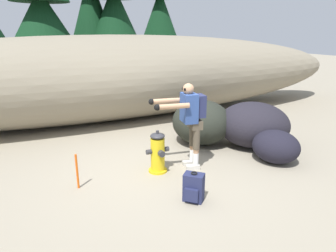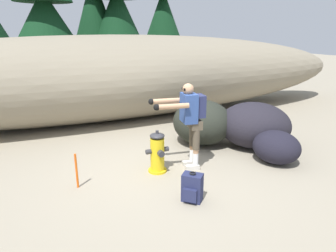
{
  "view_description": "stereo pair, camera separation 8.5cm",
  "coord_description": "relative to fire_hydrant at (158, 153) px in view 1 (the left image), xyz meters",
  "views": [
    {
      "loc": [
        -2.23,
        -4.85,
        2.49
      ],
      "look_at": [
        0.15,
        0.21,
        0.75
      ],
      "focal_mm": 32.66,
      "sensor_mm": 36.0,
      "label": 1
    },
    {
      "loc": [
        -2.15,
        -4.88,
        2.49
      ],
      "look_at": [
        0.15,
        0.21,
        0.75
      ],
      "focal_mm": 32.66,
      "sensor_mm": 36.0,
      "label": 2
    }
  ],
  "objects": [
    {
      "name": "ground_plane",
      "position": [
        0.2,
        0.09,
        -0.39
      ],
      "size": [
        56.0,
        56.0,
        0.04
      ],
      "primitive_type": "cube",
      "color": "gray"
    },
    {
      "name": "dirt_embankment",
      "position": [
        0.2,
        3.95,
        0.83
      ],
      "size": [
        16.89,
        3.2,
        2.4
      ],
      "primitive_type": "ellipsoid",
      "color": "gray",
      "rests_on": "ground_plane"
    },
    {
      "name": "fire_hydrant",
      "position": [
        0.0,
        0.0,
        0.0
      ],
      "size": [
        0.43,
        0.39,
        0.79
      ],
      "color": "gold",
      "rests_on": "ground_plane"
    },
    {
      "name": "utility_worker",
      "position": [
        0.6,
        -0.1,
        0.66
      ],
      "size": [
        1.02,
        0.63,
        1.62
      ],
      "rotation": [
        0.0,
        0.0,
        2.97
      ],
      "color": "beige",
      "rests_on": "ground_plane"
    },
    {
      "name": "spare_backpack",
      "position": [
        0.09,
        -1.17,
        -0.15
      ],
      "size": [
        0.36,
        0.36,
        0.47
      ],
      "rotation": [
        0.0,
        0.0,
        3.93
      ],
      "color": "#23284C",
      "rests_on": "ground_plane"
    },
    {
      "name": "boulder_large",
      "position": [
        2.44,
        0.3,
        0.14
      ],
      "size": [
        2.05,
        2.03,
        1.01
      ],
      "primitive_type": "ellipsoid",
      "rotation": [
        0.0,
        0.0,
        2.41
      ],
      "color": "black",
      "rests_on": "ground_plane"
    },
    {
      "name": "boulder_mid",
      "position": [
        2.27,
        -0.59,
        -0.04
      ],
      "size": [
        1.11,
        1.18,
        0.65
      ],
      "primitive_type": "ellipsoid",
      "rotation": [
        0.0,
        0.0,
        2.02
      ],
      "color": "black",
      "rests_on": "ground_plane"
    },
    {
      "name": "boulder_small",
      "position": [
        1.5,
        0.96,
        0.14
      ],
      "size": [
        1.57,
        1.64,
        1.01
      ],
      "primitive_type": "ellipsoid",
      "rotation": [
        0.0,
        0.0,
        3.37
      ],
      "color": "black",
      "rests_on": "ground_plane"
    },
    {
      "name": "pine_tree_left",
      "position": [
        -1.26,
        6.73,
        2.69
      ],
      "size": [
        2.93,
        2.93,
        5.49
      ],
      "color": "#47331E",
      "rests_on": "ground_plane"
    },
    {
      "name": "pine_tree_center",
      "position": [
        0.72,
        8.24,
        3.25
      ],
      "size": [
        2.26,
        2.26,
        7.02
      ],
      "color": "#47331E",
      "rests_on": "ground_plane"
    },
    {
      "name": "pine_tree_right",
      "position": [
        1.47,
        7.6,
        2.89
      ],
      "size": [
        2.83,
        2.83,
        6.34
      ],
      "color": "#47331E",
      "rests_on": "ground_plane"
    },
    {
      "name": "pine_tree_far_right",
      "position": [
        4.34,
        9.7,
        3.21
      ],
      "size": [
        2.14,
        2.14,
        6.34
      ],
      "color": "#47331E",
      "rests_on": "ground_plane"
    },
    {
      "name": "survey_stake",
      "position": [
        -1.44,
        -0.02,
        -0.07
      ],
      "size": [
        0.04,
        0.04,
        0.6
      ],
      "primitive_type": "cylinder",
      "color": "#E55914",
      "rests_on": "ground_plane"
    }
  ]
}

